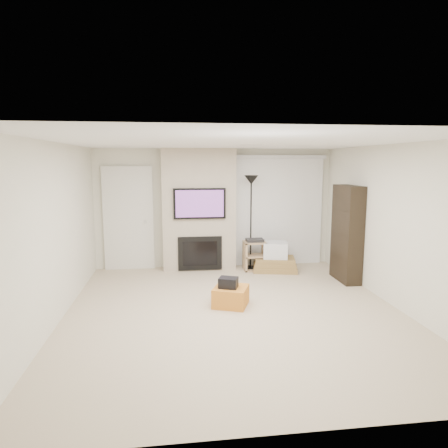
{
  "coord_description": "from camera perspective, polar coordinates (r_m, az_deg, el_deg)",
  "views": [
    {
      "loc": [
        -0.88,
        -5.65,
        2.23
      ],
      "look_at": [
        0.0,
        1.2,
        1.15
      ],
      "focal_mm": 32.0,
      "sensor_mm": 36.0,
      "label": 1
    }
  ],
  "objects": [
    {
      "name": "wall_right",
      "position": [
        6.66,
        23.3,
        -0.31
      ],
      "size": [
        0.0,
        5.5,
        2.5
      ],
      "primitive_type": "cube",
      "rotation": [
        1.57,
        0.0,
        1.57
      ],
      "color": "silver",
      "rests_on": "ground"
    },
    {
      "name": "fireplace_wall",
      "position": [
        8.27,
        -3.59,
        1.96
      ],
      "size": [
        1.5,
        0.47,
        2.5
      ],
      "color": "#B3A38E",
      "rests_on": "floor"
    },
    {
      "name": "wall_left",
      "position": [
        5.96,
        -22.99,
        -1.29
      ],
      "size": [
        0.0,
        5.5,
        2.5
      ],
      "primitive_type": "cube",
      "rotation": [
        1.57,
        0.0,
        1.57
      ],
      "color": "silver",
      "rests_on": "ground"
    },
    {
      "name": "entry_door",
      "position": [
        8.5,
        -13.46,
        0.68
      ],
      "size": [
        1.02,
        0.11,
        2.14
      ],
      "color": "silver",
      "rests_on": "floor"
    },
    {
      "name": "floor_lamp",
      "position": [
        8.2,
        3.9,
        4.05
      ],
      "size": [
        0.29,
        0.29,
        1.96
      ],
      "color": "black",
      "rests_on": "floor"
    },
    {
      "name": "av_stand",
      "position": [
        8.32,
        4.39,
        -4.23
      ],
      "size": [
        0.45,
        0.38,
        0.66
      ],
      "color": "tan",
      "rests_on": "floor"
    },
    {
      "name": "hvac_vent",
      "position": [
        6.58,
        3.98,
        11.19
      ],
      "size": [
        0.35,
        0.18,
        0.01
      ],
      "primitive_type": "cube",
      "color": "silver",
      "rests_on": "ceiling"
    },
    {
      "name": "vertical_blinds",
      "position": [
        8.71,
        7.91,
        2.49
      ],
      "size": [
        1.98,
        0.1,
        2.37
      ],
      "color": "silver",
      "rests_on": "floor"
    },
    {
      "name": "ottoman",
      "position": [
        6.34,
        0.97,
        -10.28
      ],
      "size": [
        0.65,
        0.65,
        0.3
      ],
      "primitive_type": "cube",
      "rotation": [
        0.0,
        0.0,
        -0.37
      ],
      "color": "orange",
      "rests_on": "floor"
    },
    {
      "name": "box_stack",
      "position": [
        8.36,
        7.29,
        -5.06
      ],
      "size": [
        1.0,
        0.84,
        0.59
      ],
      "color": "olive",
      "rests_on": "floor"
    },
    {
      "name": "black_bag",
      "position": [
        6.23,
        0.62,
        -8.38
      ],
      "size": [
        0.34,
        0.31,
        0.16
      ],
      "primitive_type": "cube",
      "rotation": [
        0.0,
        0.0,
        -0.37
      ],
      "color": "black",
      "rests_on": "ottoman"
    },
    {
      "name": "wall_back",
      "position": [
        8.5,
        -1.33,
        2.26
      ],
      "size": [
        5.0,
        0.0,
        2.5
      ],
      "primitive_type": "cube",
      "rotation": [
        1.57,
        0.0,
        0.0
      ],
      "color": "silver",
      "rests_on": "ground"
    },
    {
      "name": "ceiling",
      "position": [
        5.72,
        1.56,
        11.59
      ],
      "size": [
        5.0,
        5.5,
        0.0
      ],
      "primitive_type": "cube",
      "color": "white",
      "rests_on": "wall_back"
    },
    {
      "name": "bookshelf",
      "position": [
        7.81,
        17.16,
        -1.32
      ],
      "size": [
        0.3,
        0.8,
        1.8
      ],
      "color": "black",
      "rests_on": "floor"
    },
    {
      "name": "wall_front",
      "position": [
        3.18,
        9.22,
        -9.13
      ],
      "size": [
        5.0,
        0.0,
        2.5
      ],
      "primitive_type": "cube",
      "rotation": [
        1.57,
        0.0,
        0.0
      ],
      "color": "silver",
      "rests_on": "ground"
    },
    {
      "name": "floor",
      "position": [
        6.14,
        1.46,
        -12.42
      ],
      "size": [
        5.0,
        5.5,
        0.0
      ],
      "primitive_type": "cube",
      "color": "#C1AD8F",
      "rests_on": "ground"
    }
  ]
}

